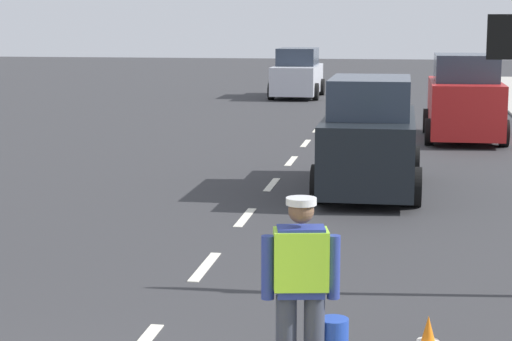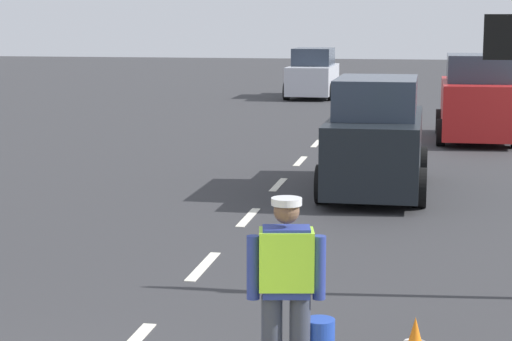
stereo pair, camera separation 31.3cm
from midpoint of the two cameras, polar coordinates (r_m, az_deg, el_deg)
ground_plane at (r=26.71m, az=3.54°, el=2.62°), size 96.00×96.00×0.00m
lane_center_line at (r=30.87m, az=4.32°, el=3.54°), size 0.14×46.40×0.01m
road_worker at (r=7.82m, az=1.81°, el=-7.02°), size 0.74×0.46×1.67m
car_outgoing_ahead at (r=16.89m, az=6.57°, el=1.98°), size 1.87×4.24×2.11m
car_oncoming_third at (r=37.47m, az=2.36°, el=6.00°), size 1.98×4.21×2.00m
car_parked_far at (r=24.72m, az=12.51°, el=4.31°), size 2.06×4.13×2.25m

